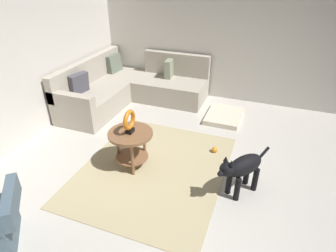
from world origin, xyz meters
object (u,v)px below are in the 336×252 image
torus_sculpture (129,121)px  dog_bed_mat (224,116)px  dog (242,168)px  side_table (131,140)px  sectional_couch (129,89)px  dog_toy_ball (214,150)px

torus_sculpture → dog_bed_mat: (1.85, -0.93, -0.67)m
dog → side_table: bearing=34.6°
sectional_couch → dog_bed_mat: sectional_couch is taller
sectional_couch → torus_sculpture: sectional_couch is taller
torus_sculpture → dog_bed_mat: 2.18m
sectional_couch → torus_sculpture: (-1.86, -1.00, 0.42)m
side_table → dog: 1.48m
torus_sculpture → dog: 1.52m
sectional_couch → dog: bearing=-127.3°
dog_bed_mat → dog: dog is taller
side_table → sectional_couch: bearing=28.3°
dog → torus_sculpture: bearing=34.6°
sectional_couch → dog_bed_mat: bearing=-90.4°
sectional_couch → dog: sectional_couch is taller
dog_bed_mat → dog: (-1.88, -0.55, 0.33)m
sectional_couch → side_table: size_ratio=3.75×
torus_sculpture → dog: bearing=-91.1°
sectional_couch → side_table: bearing=-151.7°
side_table → dog: size_ratio=0.83×
sectional_couch → dog_toy_ball: size_ratio=24.56×
torus_sculpture → dog_bed_mat: bearing=-26.8°
dog_bed_mat → torus_sculpture: bearing=153.2°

